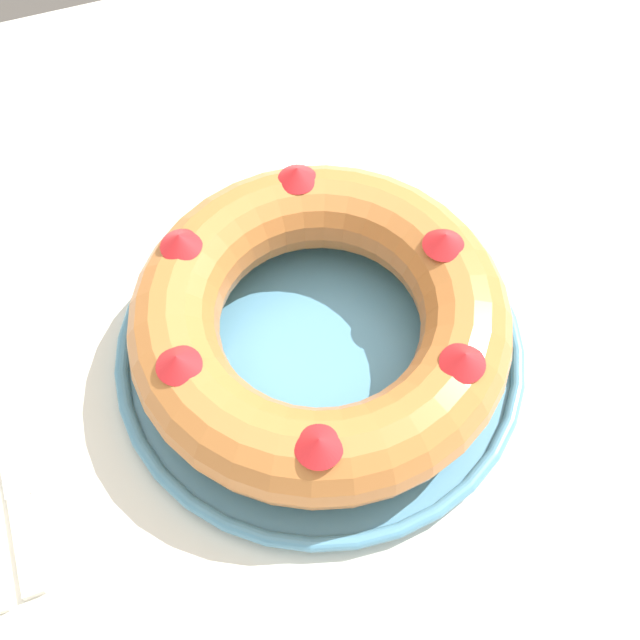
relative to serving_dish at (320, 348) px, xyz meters
name	(u,v)px	position (x,y,z in m)	size (l,w,h in m)	color
ground_plane	(337,567)	(0.02, -0.02, -0.76)	(8.00, 8.00, 0.00)	#4C4742
dining_table	(351,402)	(0.02, -0.02, -0.09)	(1.44, 1.17, 0.75)	silver
serving_dish	(320,348)	(0.00, 0.00, 0.00)	(0.36, 0.36, 0.02)	#518EB2
bundt_cake	(320,320)	(0.00, 0.00, 0.05)	(0.32, 0.32, 0.09)	#C67538
cake_knife	(19,500)	(-0.27, -0.04, -0.01)	(0.02, 0.18, 0.01)	white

